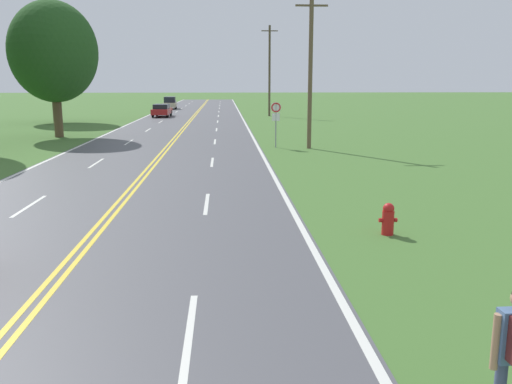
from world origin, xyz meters
TOP-DOWN VIEW (x-y plane):
  - fire_hydrant at (7.36, 12.74)m, footprint 0.46×0.30m
  - traffic_sign at (6.32, 31.27)m, footprint 0.60×0.10m
  - utility_pole_midground at (8.19, 30.72)m, footprint 1.80×0.24m
  - utility_pole_far at (8.46, 61.08)m, footprint 1.80×0.24m
  - tree_left_verge at (-8.13, 38.29)m, footprint 5.88×5.88m
  - tree_mid_treeline at (-12.46, 52.50)m, footprint 6.74×6.74m
  - car_red_sedan_approaching at (-3.46, 60.40)m, footprint 1.88×4.80m
  - car_champagne_van_mid_near at (-4.22, 78.06)m, footprint 1.91×4.56m

SIDE VIEW (x-z plane):
  - fire_hydrant at x=7.36m, z-range 0.01..0.82m
  - car_red_sedan_approaching at x=-3.46m, z-range 0.04..1.43m
  - car_champagne_van_mid_near at x=-4.22m, z-range 0.04..1.76m
  - traffic_sign at x=6.32m, z-range 0.67..3.29m
  - utility_pole_midground at x=8.19m, z-range 0.15..8.63m
  - utility_pole_far at x=8.46m, z-range 0.16..10.00m
  - tree_left_verge at x=-8.13m, z-range 1.17..10.32m
  - tree_mid_treeline at x=-12.46m, z-range 0.98..10.73m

